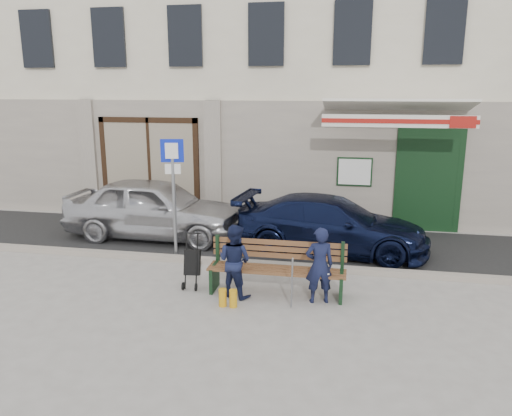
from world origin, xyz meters
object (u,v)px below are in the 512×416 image
(parking_sign, at_px, (173,180))
(bench, at_px, (274,269))
(car_navy, at_px, (331,225))
(stroller, at_px, (192,264))
(man, at_px, (319,265))
(woman, at_px, (235,261))
(car_silver, at_px, (155,208))

(parking_sign, distance_m, bench, 3.01)
(car_navy, xyz_separation_m, stroller, (-2.38, -2.51, -0.17))
(man, distance_m, stroller, 2.32)
(bench, height_order, stroller, stroller)
(parking_sign, height_order, bench, parking_sign)
(man, height_order, woman, man)
(car_navy, distance_m, woman, 3.15)
(man, relative_size, stroller, 1.33)
(man, bearing_deg, car_navy, -106.91)
(car_silver, height_order, car_navy, car_silver)
(car_silver, relative_size, stroller, 4.33)
(woman, bearing_deg, car_silver, -26.53)
(car_silver, bearing_deg, parking_sign, -142.07)
(car_silver, bearing_deg, stroller, -145.32)
(man, bearing_deg, woman, -15.24)
(car_navy, xyz_separation_m, woman, (-1.53, -2.76, 0.03))
(bench, distance_m, woman, 0.71)
(car_silver, xyz_separation_m, woman, (2.67, -3.02, -0.09))
(parking_sign, bearing_deg, woman, -55.82)
(stroller, bearing_deg, man, -12.44)
(parking_sign, xyz_separation_m, woman, (1.68, -1.68, -1.03))
(car_silver, height_order, stroller, car_silver)
(bench, bearing_deg, woman, -162.58)
(car_navy, distance_m, bench, 2.70)
(woman, bearing_deg, bench, -140.66)
(car_silver, xyz_separation_m, car_navy, (4.20, -0.26, -0.12))
(parking_sign, relative_size, man, 1.92)
(parking_sign, distance_m, man, 3.69)
(man, xyz_separation_m, woman, (-1.45, -0.00, -0.01))
(car_silver, distance_m, parking_sign, 1.92)
(parking_sign, height_order, woman, parking_sign)
(car_navy, bearing_deg, stroller, 143.06)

